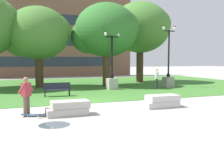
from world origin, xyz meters
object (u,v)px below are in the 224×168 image
at_px(park_bench_near_right, 57,88).
at_px(lamp_post_left, 112,77).
at_px(concrete_block_center, 68,108).
at_px(concrete_block_left, 161,101).
at_px(person_bystander_near_lawn, 157,78).
at_px(skateboard, 33,115).
at_px(lamp_post_right, 168,75).
at_px(person_skateboarder, 26,94).

distance_m(park_bench_near_right, lamp_post_left, 5.62).
height_order(concrete_block_center, concrete_block_left, same).
bearing_deg(person_bystander_near_lawn, park_bench_near_right, -171.10).
xyz_separation_m(skateboard, lamp_post_right, (12.22, 8.40, 1.03)).
xyz_separation_m(lamp_post_right, person_bystander_near_lawn, (-1.81, -1.08, -0.13)).
distance_m(lamp_post_right, person_bystander_near_lawn, 2.11).
bearing_deg(concrete_block_left, park_bench_near_right, 126.25).
height_order(skateboard, person_bystander_near_lawn, person_bystander_near_lawn).
relative_size(concrete_block_center, person_bystander_near_lawn, 1.10).
bearing_deg(concrete_block_left, person_skateboarder, 177.22).
xyz_separation_m(person_skateboarder, person_bystander_near_lawn, (10.66, 7.00, 0.01)).
height_order(park_bench_near_right, lamp_post_right, lamp_post_right).
bearing_deg(concrete_block_center, concrete_block_left, 2.71).
distance_m(concrete_block_left, person_bystander_near_lawn, 8.39).
height_order(concrete_block_center, park_bench_near_right, park_bench_near_right).
height_order(concrete_block_left, person_skateboarder, person_skateboarder).
height_order(concrete_block_center, skateboard, concrete_block_center).
bearing_deg(person_bystander_near_lawn, concrete_block_left, -118.83).
distance_m(person_skateboarder, lamp_post_right, 14.86).
distance_m(skateboard, park_bench_near_right, 6.34).
xyz_separation_m(concrete_block_center, person_skateboarder, (-1.74, 0.55, 0.66)).
height_order(person_skateboarder, lamp_post_left, lamp_post_left).
bearing_deg(lamp_post_right, person_skateboarder, -147.06).
xyz_separation_m(concrete_block_left, park_bench_near_right, (-4.40, 6.00, 0.23)).
bearing_deg(park_bench_near_right, lamp_post_left, 28.07).
distance_m(person_skateboarder, person_bystander_near_lawn, 12.76).
height_order(park_bench_near_right, person_bystander_near_lawn, person_bystander_near_lawn).
xyz_separation_m(concrete_block_center, skateboard, (-1.49, 0.23, -0.22)).
height_order(concrete_block_left, park_bench_near_right, park_bench_near_right).
height_order(person_skateboarder, person_bystander_near_lawn, person_bystander_near_lawn).
height_order(lamp_post_left, person_bystander_near_lawn, lamp_post_left).
bearing_deg(concrete_block_center, lamp_post_left, 58.50).
bearing_deg(concrete_block_center, person_skateboarder, 162.35).
xyz_separation_m(skateboard, person_bystander_near_lawn, (10.41, 7.33, 0.90)).
relative_size(skateboard, park_bench_near_right, 0.56).
relative_size(concrete_block_left, lamp_post_right, 0.34).
distance_m(park_bench_near_right, person_bystander_near_lawn, 8.55).
relative_size(lamp_post_right, lamp_post_left, 1.14).
bearing_deg(lamp_post_left, person_skateboarder, -130.78).
bearing_deg(lamp_post_left, lamp_post_right, -2.59).
xyz_separation_m(skateboard, park_bench_near_right, (1.98, 6.01, 0.45)).
xyz_separation_m(concrete_block_center, lamp_post_right, (10.73, 8.63, 0.81)).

